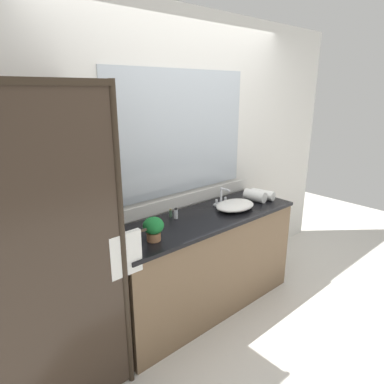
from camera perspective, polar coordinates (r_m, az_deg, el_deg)
ground_plane at (r=3.30m, az=2.07°, el=-18.91°), size 8.00×8.00×0.00m
wall_back_with_mirror at (r=2.99m, az=-2.19°, el=4.92°), size 4.40×0.06×2.60m
vanity_cabinet at (r=3.06m, az=2.04°, el=-12.00°), size 1.80×0.58×0.90m
shower_enclosure at (r=2.05m, az=-21.11°, el=-10.68°), size 1.20×0.59×2.00m
sink_basin at (r=3.04m, az=7.40°, el=-2.28°), size 0.39×0.29×0.07m
faucet at (r=3.15m, az=5.11°, el=-1.22°), size 0.17×0.13×0.17m
potted_plant at (r=2.40m, az=-6.63°, el=-6.08°), size 0.15×0.15×0.18m
amenity_bottle_body_wash at (r=2.81m, az=-2.78°, el=-3.71°), size 0.03×0.03×0.09m
amenity_bottle_shampoo at (r=2.84m, az=-3.70°, el=-3.65°), size 0.03×0.03×0.07m
rolled_towel_near_edge at (r=3.37m, az=12.04°, el=-0.40°), size 0.13×0.24×0.09m
rolled_towel_middle at (r=3.29m, az=10.77°, el=-0.63°), size 0.13×0.22×0.11m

